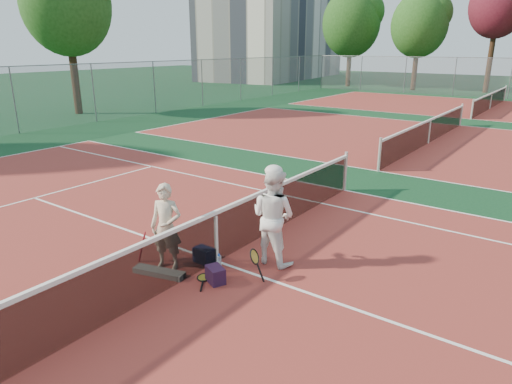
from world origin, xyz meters
TOP-DOWN VIEW (x-y plane):
  - ground at (0.00, 0.00)m, footprint 130.00×130.00m
  - court_main at (0.00, 0.00)m, footprint 23.77×10.97m
  - court_far_a at (0.00, 13.50)m, footprint 23.77×10.97m
  - court_far_b at (0.00, 27.00)m, footprint 23.77×10.97m
  - net_main at (0.00, 0.00)m, footprint 0.10×10.98m
  - net_far_a at (0.00, 13.50)m, footprint 0.10×10.98m
  - net_far_b at (0.00, 27.00)m, footprint 0.10×10.98m
  - fence_back at (0.00, 34.00)m, footprint 32.00×0.06m
  - fence_left at (-16.00, 6.75)m, footprint 0.06×54.50m
  - apartment_block at (-28.00, 44.00)m, footprint 12.96×23.18m
  - player_a at (-0.57, -0.68)m, footprint 0.68×0.58m
  - player_b at (0.84, 0.63)m, footprint 0.91×0.73m
  - racket_red at (-1.10, -0.78)m, footprint 0.31×0.32m
  - racket_black_held at (0.99, -0.15)m, footprint 0.30×0.31m
  - racket_spare at (0.24, -0.63)m, footprint 0.57×0.64m
  - sports_bag_navy at (-0.18, -0.15)m, footprint 0.38×0.27m
  - sports_bag_purple at (0.50, -0.61)m, footprint 0.42×0.37m
  - net_cover_canvas at (-0.48, -1.00)m, footprint 1.00×0.46m
  - water_bottle at (0.29, -0.27)m, footprint 0.09×0.09m
  - tree_back_0 at (-14.77, 37.30)m, footprint 5.52×5.52m
  - tree_back_1 at (-8.21, 37.13)m, footprint 4.90×4.90m
  - tree_back_maroon at (-2.35, 38.40)m, footprint 4.53×4.53m
  - tree_left_1 at (-19.54, 10.15)m, footprint 4.93×4.93m

SIDE VIEW (x-z plane):
  - ground at x=0.00m, z-range 0.00..0.00m
  - court_main at x=0.00m, z-range 0.00..0.01m
  - court_far_a at x=0.00m, z-range 0.00..0.01m
  - court_far_b at x=0.00m, z-range 0.00..0.01m
  - racket_spare at x=0.24m, z-range 0.00..0.03m
  - net_cover_canvas at x=-0.48m, z-range 0.00..0.10m
  - sports_bag_purple at x=0.50m, z-range 0.00..0.29m
  - sports_bag_navy at x=-0.18m, z-range 0.00..0.29m
  - water_bottle at x=0.29m, z-range 0.00..0.30m
  - racket_black_held at x=0.99m, z-range 0.00..0.57m
  - racket_red at x=-1.10m, z-range 0.00..0.59m
  - net_main at x=0.00m, z-range 0.00..1.02m
  - net_far_a at x=0.00m, z-range 0.00..1.02m
  - net_far_b at x=0.00m, z-range 0.00..1.02m
  - player_a at x=-0.57m, z-range 0.00..1.59m
  - player_b at x=0.84m, z-range 0.00..1.81m
  - fence_back at x=0.00m, z-range 0.00..3.00m
  - fence_left at x=-16.00m, z-range 0.00..3.00m
  - tree_back_1 at x=-8.21m, z-range 1.38..9.82m
  - tree_back_0 at x=-14.77m, z-range 1.36..10.46m
  - tree_left_1 at x=-19.54m, z-range 1.60..10.53m
  - tree_back_maroon at x=-2.35m, z-range 2.16..11.78m
  - apartment_block at x=-28.00m, z-range 0.00..15.00m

